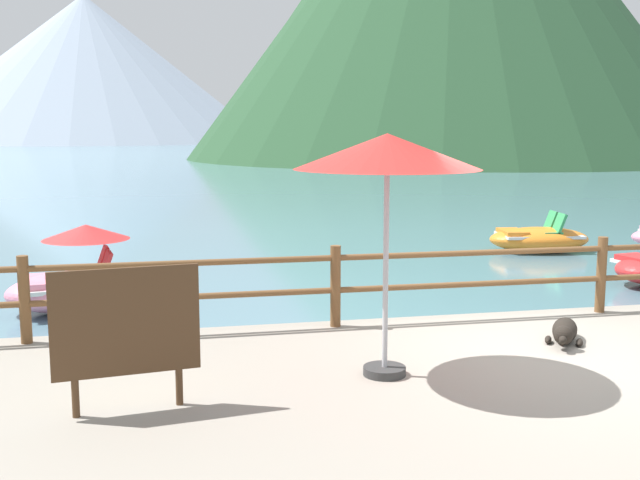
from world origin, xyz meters
TOP-DOWN VIEW (x-y plane):
  - ground_plane at (0.00, 40.00)m, footprint 200.00×200.00m
  - dock_railing at (-0.00, 1.55)m, footprint 23.92×0.12m
  - sign_board at (-3.95, -0.72)m, footprint 1.17×0.21m
  - beach_umbrella at (-1.65, -0.27)m, footprint 1.70×1.70m
  - dog_resting at (0.56, 0.39)m, footprint 0.66×0.93m
  - pedal_boat_2 at (-4.83, 4.67)m, footprint 2.30×1.63m
  - pedal_boat_3 at (4.43, 8.33)m, footprint 2.33×1.52m
  - distant_peak at (-16.15, 140.87)m, footprint 66.64×66.64m

SIDE VIEW (x-z plane):
  - ground_plane at x=0.00m, z-range 0.00..0.00m
  - pedal_boat_3 at x=4.43m, z-range -0.15..0.72m
  - pedal_boat_2 at x=-4.83m, z-range -0.19..1.09m
  - dog_resting at x=0.56m, z-range 0.39..0.65m
  - dock_railing at x=0.00m, z-range 0.50..1.45m
  - sign_board at x=-3.95m, z-range 0.53..1.72m
  - beach_umbrella at x=-1.65m, z-range 1.33..3.57m
  - distant_peak at x=-16.15m, z-range 0.00..26.32m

